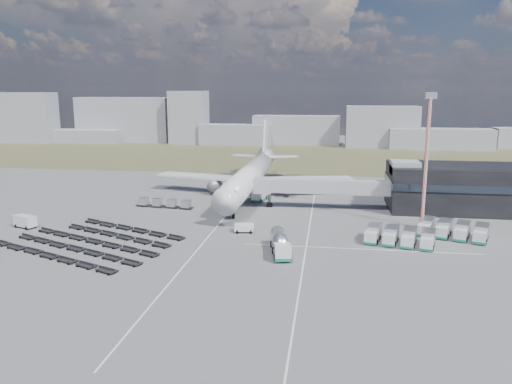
# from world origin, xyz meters

# --- Properties ---
(ground) EXTENTS (420.00, 420.00, 0.00)m
(ground) POSITION_xyz_m (0.00, 0.00, 0.00)
(ground) COLOR #565659
(ground) RESTS_ON ground
(grass_strip) EXTENTS (420.00, 90.00, 0.01)m
(grass_strip) POSITION_xyz_m (0.00, 110.00, 0.01)
(grass_strip) COLOR #4C4B2D
(grass_strip) RESTS_ON ground
(lane_markings) EXTENTS (47.12, 110.00, 0.01)m
(lane_markings) POSITION_xyz_m (9.77, 3.00, 0.01)
(lane_markings) COLOR silver
(lane_markings) RESTS_ON ground
(terminal) EXTENTS (30.40, 16.40, 11.00)m
(terminal) POSITION_xyz_m (47.77, 23.96, 5.25)
(terminal) COLOR black
(terminal) RESTS_ON ground
(jet_bridge) EXTENTS (30.30, 3.80, 7.05)m
(jet_bridge) POSITION_xyz_m (15.90, 20.42, 5.05)
(jet_bridge) COLOR #939399
(jet_bridge) RESTS_ON ground
(airliner) EXTENTS (51.59, 64.53, 17.62)m
(airliner) POSITION_xyz_m (0.00, 32.38, 5.29)
(airliner) COLOR silver
(airliner) RESTS_ON ground
(skyline) EXTENTS (313.25, 23.83, 25.91)m
(skyline) POSITION_xyz_m (-25.24, 151.39, 9.70)
(skyline) COLOR gray
(skyline) RESTS_ON ground
(fuel_tanker) EXTENTS (4.57, 10.61, 3.33)m
(fuel_tanker) POSITION_xyz_m (11.93, -12.15, 1.66)
(fuel_tanker) COLOR silver
(fuel_tanker) RESTS_ON ground
(pushback_tug) EXTENTS (3.89, 2.55, 1.60)m
(pushback_tug) POSITION_xyz_m (4.00, -0.88, 0.80)
(pushback_tug) COLOR silver
(pushback_tug) RESTS_ON ground
(utility_van) EXTENTS (4.98, 3.55, 2.40)m
(utility_van) POSITION_xyz_m (-38.71, -3.92, 1.20)
(utility_van) COLOR silver
(utility_van) RESTS_ON ground
(catering_truck) EXTENTS (3.41, 6.14, 2.66)m
(catering_truck) POSITION_xyz_m (3.04, 26.52, 1.36)
(catering_truck) COLOR silver
(catering_truck) RESTS_ON ground
(service_trucks_near) EXTENTS (12.58, 8.90, 2.53)m
(service_trucks_near) POSITION_xyz_m (32.01, -4.09, 1.37)
(service_trucks_near) COLOR silver
(service_trucks_near) RESTS_ON ground
(service_trucks_far) EXTENTS (13.12, 10.09, 2.58)m
(service_trucks_far) POSITION_xyz_m (42.08, 1.54, 1.40)
(service_trucks_far) COLOR silver
(service_trucks_far) RESTS_ON ground
(uld_row) EXTENTS (13.55, 3.21, 1.86)m
(uld_row) POSITION_xyz_m (-17.32, 16.24, 1.11)
(uld_row) COLOR black
(uld_row) RESTS_ON ground
(baggage_dollies) EXTENTS (33.58, 29.15, 0.78)m
(baggage_dollies) POSITION_xyz_m (-21.03, -11.58, 0.39)
(baggage_dollies) COLOR black
(baggage_dollies) RESTS_ON ground
(floodlight_mast) EXTENTS (2.45, 2.00, 25.90)m
(floodlight_mast) POSITION_xyz_m (37.64, 7.28, 12.98)
(floodlight_mast) COLOR red
(floodlight_mast) RESTS_ON ground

